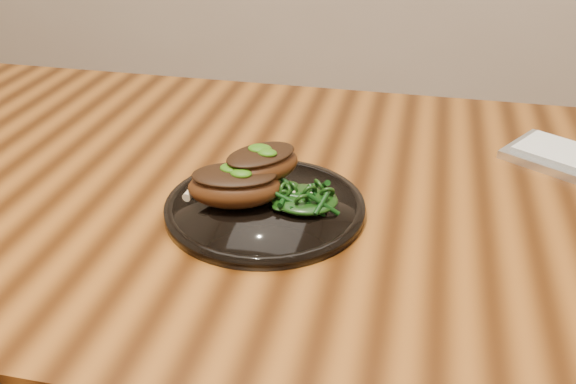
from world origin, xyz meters
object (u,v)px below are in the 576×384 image
object	(u,v)px
lamb_chop_front	(234,185)
desk	(314,240)
plate	(265,207)
greens_heap	(304,195)

from	to	relation	value
lamb_chop_front	desk	bearing A→B (deg)	42.64
plate	lamb_chop_front	size ratio (longest dim) A/B	1.94
greens_heap	plate	bearing A→B (deg)	-174.81
desk	lamb_chop_front	world-z (taller)	lamb_chop_front
plate	greens_heap	size ratio (longest dim) A/B	2.98
plate	greens_heap	distance (m)	0.05
lamb_chop_front	greens_heap	xyz separation A→B (m)	(0.09, 0.01, -0.01)
desk	lamb_chop_front	xyz separation A→B (m)	(-0.09, -0.08, 0.12)
desk	plate	bearing A→B (deg)	-125.49
desk	lamb_chop_front	bearing A→B (deg)	-137.36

